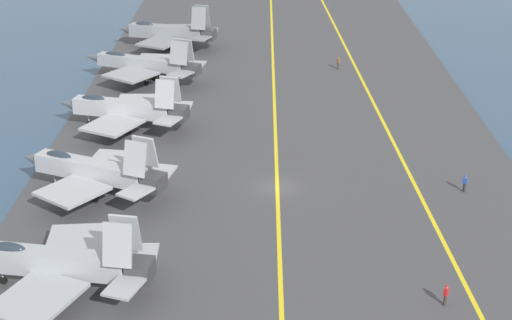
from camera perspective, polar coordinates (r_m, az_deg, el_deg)
ground_plane at (r=73.90m, az=1.55°, el=-2.25°), size 2000.00×2000.00×0.00m
carrier_deck at (r=73.82m, az=1.55°, el=-2.11°), size 211.96×47.49×0.40m
deck_stripe_foul_line at (r=75.11m, az=11.57°, el=-1.98°), size 190.60×8.67×0.01m
deck_stripe_centerline at (r=73.73m, az=1.56°, el=-1.97°), size 190.76×0.36×0.01m
parked_jet_second at (r=59.23m, az=-14.24°, el=-7.26°), size 14.30×15.10×6.33m
parked_jet_third at (r=72.50m, az=-11.71°, el=-0.75°), size 12.54×15.11×6.45m
parked_jet_fourth at (r=87.43m, az=-9.49°, el=3.70°), size 13.23×15.13×6.37m
parked_jet_fifth at (r=102.87m, az=-8.12°, el=6.95°), size 12.76×16.51×6.23m
parked_jet_sixth at (r=118.24m, az=-6.40°, el=9.25°), size 13.82×15.17×6.63m
crew_blue_vest at (r=74.94m, az=14.95°, el=-1.59°), size 0.43×0.46×1.72m
crew_red_vest at (r=58.01m, az=13.64°, el=-9.46°), size 0.46×0.44×1.72m
crew_brown_vest at (r=108.35m, az=6.00°, el=7.08°), size 0.45×0.45×1.81m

